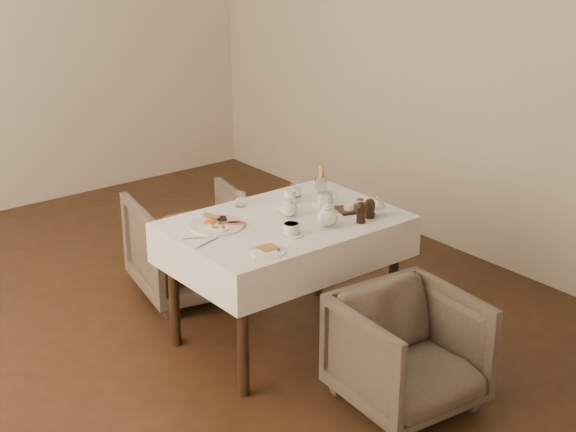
# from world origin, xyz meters

# --- Properties ---
(table) EXTENTS (1.28, 0.88, 0.75)m
(table) POSITION_xyz_m (0.41, -0.65, 0.64)
(table) COLOR black
(table) RESTS_ON ground
(armchair_near) EXTENTS (0.70, 0.72, 0.60)m
(armchair_near) POSITION_xyz_m (0.48, -1.58, 0.30)
(armchair_near) COLOR #4A4236
(armchair_near) RESTS_ON ground
(armchair_far) EXTENTS (0.84, 0.86, 0.67)m
(armchair_far) POSITION_xyz_m (0.34, 0.23, 0.33)
(armchair_far) COLOR #4A4236
(armchair_far) RESTS_ON ground
(breakfast_plate) EXTENTS (0.31, 0.31, 0.04)m
(breakfast_plate) POSITION_xyz_m (0.06, -0.49, 0.77)
(breakfast_plate) COLOR white
(breakfast_plate) RESTS_ON table
(side_plate) EXTENTS (0.20, 0.19, 0.02)m
(side_plate) POSITION_xyz_m (0.05, -0.97, 0.76)
(side_plate) COLOR white
(side_plate) RESTS_ON table
(teapot_centre) EXTENTS (0.15, 0.12, 0.12)m
(teapot_centre) POSITION_xyz_m (0.46, -0.62, 0.81)
(teapot_centre) COLOR white
(teapot_centre) RESTS_ON table
(teapot_front) EXTENTS (0.20, 0.19, 0.13)m
(teapot_front) POSITION_xyz_m (0.54, -0.87, 0.82)
(teapot_front) COLOR white
(teapot_front) RESTS_ON table
(creamer) EXTENTS (0.08, 0.08, 0.08)m
(creamer) POSITION_xyz_m (0.61, -0.45, 0.80)
(creamer) COLOR white
(creamer) RESTS_ON table
(teacup_near) EXTENTS (0.13, 0.13, 0.07)m
(teacup_near) POSITION_xyz_m (0.30, -0.85, 0.79)
(teacup_near) COLOR white
(teacup_near) RESTS_ON table
(teacup_far) EXTENTS (0.14, 0.14, 0.07)m
(teacup_far) POSITION_xyz_m (0.76, -0.59, 0.79)
(teacup_far) COLOR white
(teacup_far) RESTS_ON table
(glass_left) EXTENTS (0.07, 0.07, 0.09)m
(glass_left) POSITION_xyz_m (0.35, -0.32, 0.80)
(glass_left) COLOR silver
(glass_left) RESTS_ON table
(glass_mid) EXTENTS (0.08, 0.08, 0.09)m
(glass_mid) POSITION_xyz_m (0.65, -0.73, 0.80)
(glass_mid) COLOR silver
(glass_mid) RESTS_ON table
(glass_right) EXTENTS (0.08, 0.08, 0.09)m
(glass_right) POSITION_xyz_m (0.71, -0.38, 0.80)
(glass_right) COLOR silver
(glass_right) RESTS_ON table
(condiment_board) EXTENTS (0.23, 0.19, 0.05)m
(condiment_board) POSITION_xyz_m (0.82, -0.78, 0.77)
(condiment_board) COLOR black
(condiment_board) RESTS_ON table
(pepper_mill_left) EXTENTS (0.07, 0.07, 0.12)m
(pepper_mill_left) POSITION_xyz_m (0.72, -0.95, 0.82)
(pepper_mill_left) COLOR black
(pepper_mill_left) RESTS_ON table
(pepper_mill_right) EXTENTS (0.07, 0.07, 0.12)m
(pepper_mill_right) POSITION_xyz_m (0.81, -0.92, 0.81)
(pepper_mill_right) COLOR black
(pepper_mill_right) RESTS_ON table
(silver_pot) EXTENTS (0.14, 0.12, 0.12)m
(silver_pot) POSITION_xyz_m (0.86, -0.93, 0.81)
(silver_pot) COLOR white
(silver_pot) RESTS_ON table
(fries_cup) EXTENTS (0.07, 0.07, 0.15)m
(fries_cup) POSITION_xyz_m (0.91, -0.38, 0.82)
(fries_cup) COLOR silver
(fries_cup) RESTS_ON table
(cutlery_fork) EXTENTS (0.17, 0.09, 0.00)m
(cutlery_fork) POSITION_xyz_m (-0.11, -0.58, 0.76)
(cutlery_fork) COLOR silver
(cutlery_fork) RESTS_ON table
(cutlery_knife) EXTENTS (0.18, 0.07, 0.00)m
(cutlery_knife) POSITION_xyz_m (-0.12, -0.67, 0.76)
(cutlery_knife) COLOR silver
(cutlery_knife) RESTS_ON table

